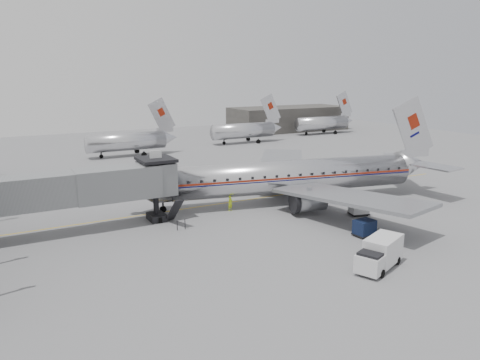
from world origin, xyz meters
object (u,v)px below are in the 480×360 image
at_px(airliner, 292,176).
at_px(ramp_worker, 230,203).
at_px(baggage_cart_navy, 364,228).
at_px(baggage_cart_white, 359,208).
at_px(service_van, 379,253).

xyz_separation_m(airliner, ramp_worker, (-7.90, 0.15, -2.19)).
relative_size(baggage_cart_navy, baggage_cart_white, 0.93).
bearing_deg(ramp_worker, baggage_cart_white, -52.77).
xyz_separation_m(airliner, baggage_cart_navy, (-0.74, -12.85, -2.21)).
bearing_deg(baggage_cart_white, service_van, -112.15).
distance_m(baggage_cart_navy, baggage_cart_white, 6.56).
height_order(service_van, ramp_worker, service_van).
bearing_deg(airliner, baggage_cart_white, -55.24).
bearing_deg(ramp_worker, baggage_cart_navy, -78.94).
bearing_deg(service_van, baggage_cart_white, 31.18).
distance_m(airliner, service_van, 19.56).
xyz_separation_m(airliner, baggage_cart_white, (3.29, -7.68, -2.21)).
bearing_deg(service_van, airliner, 52.78).
distance_m(service_van, ramp_worker, 19.27).
height_order(airliner, baggage_cart_navy, airliner).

